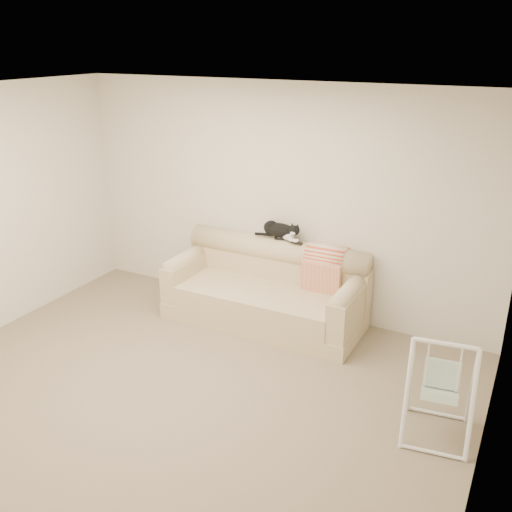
{
  "coord_description": "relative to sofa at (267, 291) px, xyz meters",
  "views": [
    {
      "loc": [
        2.62,
        -3.61,
        3.01
      ],
      "look_at": [
        0.08,
        1.27,
        0.9
      ],
      "focal_mm": 40.0,
      "sensor_mm": 36.0,
      "label": 1
    }
  ],
  "objects": [
    {
      "name": "ground_plane",
      "position": [
        -0.04,
        -1.62,
        -0.35
      ],
      "size": [
        5.0,
        5.0,
        0.0
      ],
      "primitive_type": "plane",
      "color": "#6E604C",
      "rests_on": "ground"
    },
    {
      "name": "room_shell",
      "position": [
        -0.04,
        -1.62,
        1.18
      ],
      "size": [
        5.04,
        4.04,
        2.6
      ],
      "color": "beige",
      "rests_on": "ground"
    },
    {
      "name": "sofa",
      "position": [
        0.0,
        0.0,
        0.0
      ],
      "size": [
        2.2,
        0.93,
        0.9
      ],
      "color": "#C6AE8E",
      "rests_on": "ground"
    },
    {
      "name": "remote_a",
      "position": [
        0.07,
        0.25,
        0.56
      ],
      "size": [
        0.19,
        0.09,
        0.03
      ],
      "color": "black",
      "rests_on": "sofa"
    },
    {
      "name": "remote_b",
      "position": [
        0.24,
        0.21,
        0.56
      ],
      "size": [
        0.18,
        0.09,
        0.02
      ],
      "color": "black",
      "rests_on": "sofa"
    },
    {
      "name": "tuxedo_cat",
      "position": [
        0.04,
        0.25,
        0.65
      ],
      "size": [
        0.54,
        0.23,
        0.21
      ],
      "color": "black",
      "rests_on": "sofa"
    },
    {
      "name": "throw_blanket",
      "position": [
        0.6,
        0.23,
        0.37
      ],
      "size": [
        0.44,
        0.38,
        0.58
      ],
      "color": "red",
      "rests_on": "sofa"
    },
    {
      "name": "baby_swing",
      "position": [
        2.11,
        -1.18,
        0.08
      ],
      "size": [
        0.59,
        0.62,
        0.86
      ],
      "color": "white",
      "rests_on": "ground"
    }
  ]
}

